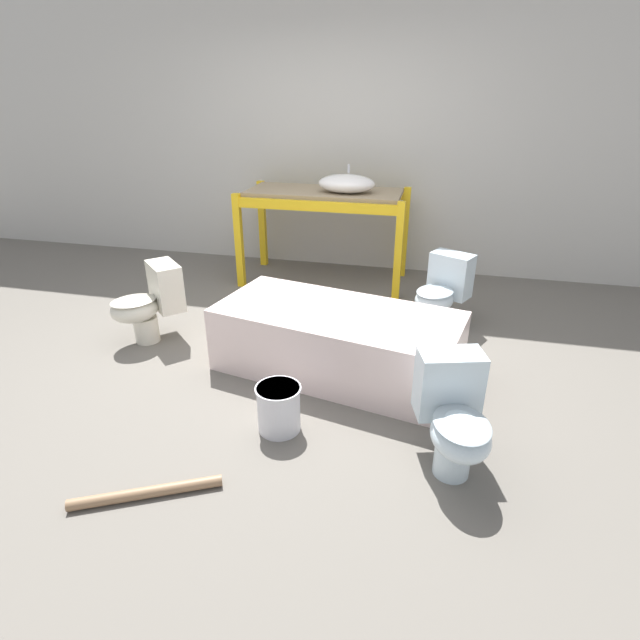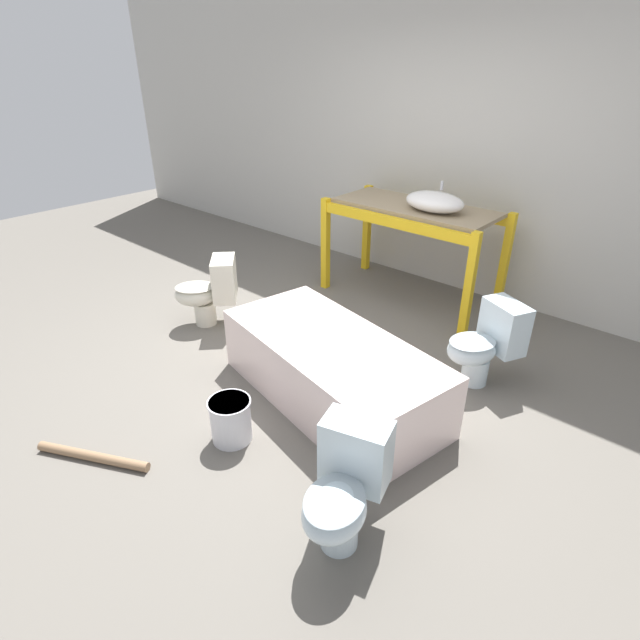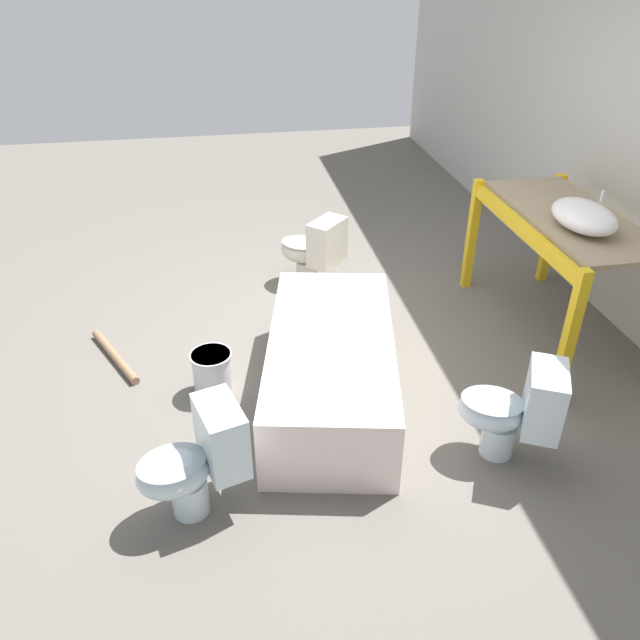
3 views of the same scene
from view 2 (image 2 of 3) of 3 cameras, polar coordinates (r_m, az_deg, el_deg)
name	(u,v)px [view 2 (image 2 of 3)]	position (r m, az deg, el deg)	size (l,w,h in m)	color
ground_plane	(291,363)	(4.03, -3.31, -4.90)	(12.00, 12.00, 0.00)	#666059
warehouse_wall_rear	(452,125)	(5.26, 14.88, 20.78)	(10.80, 0.08, 3.20)	beige
shelving_rack	(414,221)	(4.89, 10.64, 11.01)	(1.66, 0.78, 0.95)	yellow
sink_basin	(435,202)	(4.65, 12.96, 13.03)	(0.55, 0.36, 0.25)	white
bathtub_main	(332,365)	(3.49, 1.33, -5.21)	(1.82, 1.10, 0.48)	silver
toilet_near	(345,487)	(2.56, 2.82, -18.52)	(0.46, 0.62, 0.62)	silver
toilet_far	(209,290)	(4.57, -12.56, 3.39)	(0.61, 0.62, 0.62)	silver
toilet_extra	(486,342)	(3.84, 18.42, -2.43)	(0.53, 0.63, 0.62)	silver
bucket_white	(231,419)	(3.26, -10.17, -11.09)	(0.27, 0.27, 0.29)	silver
loose_pipe	(93,456)	(3.44, -24.52, -13.99)	(0.70, 0.39, 0.06)	#8C6B4C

